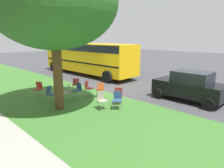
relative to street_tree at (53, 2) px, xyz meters
The scene contains 15 objects.
ground 6.49m from the street_tree, 69.84° to the right, with size 80.00×80.00×0.00m, color #424247.
grass_verge 5.20m from the street_tree, 27.43° to the right, with size 48.00×6.00×0.01m, color #3D752D.
street_tree is the anchor object (origin of this frame).
chair_0 5.18m from the street_tree, 89.70° to the right, with size 0.55×0.55×0.88m.
chair_1 4.60m from the street_tree, ahead, with size 0.56×0.56×0.88m.
chair_2 5.12m from the street_tree, 71.25° to the right, with size 0.56×0.55×0.88m.
chair_3 4.82m from the street_tree, 63.02° to the right, with size 0.47×0.48×0.88m.
chair_4 5.24m from the street_tree, 135.80° to the right, with size 0.58×0.58×0.88m.
chair_5 4.63m from the street_tree, 49.92° to the right, with size 0.55×0.55×0.88m.
chair_6 5.47m from the street_tree, 49.52° to the right, with size 0.56×0.55×0.88m.
chair_7 4.88m from the street_tree, 136.76° to the right, with size 0.51×0.50×0.88m.
chair_8 5.33m from the street_tree, 121.84° to the right, with size 0.58×0.58×0.88m.
chair_9 5.19m from the street_tree, ahead, with size 0.56×0.57×0.88m.
parked_car 8.04m from the street_tree, 124.41° to the right, with size 3.70×1.92×1.65m.
school_bus 9.94m from the street_tree, 46.83° to the right, with size 10.40×2.80×2.88m.
Camera 1 is at (-9.87, 8.81, 3.41)m, focal length 32.32 mm.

